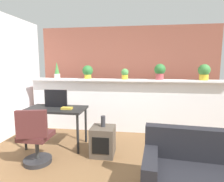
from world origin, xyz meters
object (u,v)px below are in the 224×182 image
(potted_plant_1, at_px, (88,71))
(vase_on_shelf, at_px, (103,121))
(office_chair, at_px, (36,141))
(book_on_desk, at_px, (67,108))
(tv_monitor, at_px, (56,98))
(potted_plant_3, at_px, (160,71))
(side_cube_shelf, at_px, (103,141))
(potted_plant_4, at_px, (204,72))
(desk, at_px, (56,112))
(potted_plant_2, at_px, (125,74))
(couch, at_px, (214,182))
(potted_plant_0, at_px, (57,71))

(potted_plant_1, xyz_separation_m, vase_on_shelf, (0.60, -1.20, -0.80))
(office_chair, height_order, vase_on_shelf, office_chair)
(vase_on_shelf, xyz_separation_m, book_on_desk, (-0.70, 0.13, 0.17))
(tv_monitor, xyz_separation_m, vase_on_shelf, (0.97, -0.27, -0.32))
(potted_plant_3, height_order, side_cube_shelf, potted_plant_3)
(potted_plant_3, relative_size, potted_plant_4, 1.02)
(potted_plant_4, height_order, desk, potted_plant_4)
(potted_plant_2, xyz_separation_m, desk, (-1.23, -0.95, -0.69))
(desk, relative_size, book_on_desk, 5.63)
(vase_on_shelf, relative_size, book_on_desk, 0.96)
(potted_plant_4, relative_size, side_cube_shelf, 0.68)
(potted_plant_2, distance_m, couch, 2.69)
(office_chair, bearing_deg, desk, 87.65)
(potted_plant_2, distance_m, potted_plant_3, 0.76)
(potted_plant_0, xyz_separation_m, couch, (2.78, -2.17, -1.13))
(office_chair, height_order, couch, office_chair)
(tv_monitor, distance_m, office_chair, 0.94)
(tv_monitor, bearing_deg, potted_plant_3, 23.96)
(potted_plant_2, xyz_separation_m, potted_plant_4, (1.67, 0.02, 0.06))
(potted_plant_1, xyz_separation_m, potted_plant_2, (0.88, -0.06, -0.04))
(potted_plant_2, bearing_deg, tv_monitor, -145.28)
(potted_plant_3, bearing_deg, potted_plant_0, -179.51)
(potted_plant_0, bearing_deg, potted_plant_4, 0.26)
(potted_plant_1, bearing_deg, side_cube_shelf, -64.38)
(potted_plant_0, relative_size, potted_plant_2, 1.63)
(potted_plant_1, distance_m, potted_plant_2, 0.88)
(potted_plant_2, height_order, tv_monitor, potted_plant_2)
(potted_plant_1, height_order, office_chair, potted_plant_1)
(desk, distance_m, office_chair, 0.75)
(potted_plant_4, height_order, book_on_desk, potted_plant_4)
(desk, height_order, office_chair, office_chair)
(potted_plant_4, relative_size, desk, 0.31)
(potted_plant_1, distance_m, potted_plant_4, 2.55)
(potted_plant_1, bearing_deg, potted_plant_4, -0.87)
(potted_plant_3, height_order, potted_plant_4, potted_plant_3)
(desk, height_order, vase_on_shelf, desk)
(potted_plant_4, height_order, couch, potted_plant_4)
(potted_plant_4, height_order, tv_monitor, potted_plant_4)
(potted_plant_0, bearing_deg, vase_on_shelf, -40.90)
(potted_plant_0, distance_m, couch, 3.71)
(potted_plant_2, height_order, book_on_desk, potted_plant_2)
(tv_monitor, bearing_deg, potted_plant_0, 112.02)
(potted_plant_0, distance_m, potted_plant_4, 3.28)
(potted_plant_4, bearing_deg, potted_plant_2, -179.31)
(couch, bearing_deg, tv_monitor, 151.86)
(book_on_desk, bearing_deg, office_chair, -113.04)
(potted_plant_2, distance_m, office_chair, 2.29)
(potted_plant_4, xyz_separation_m, tv_monitor, (-2.93, -0.89, -0.49))
(book_on_desk, bearing_deg, vase_on_shelf, -10.51)
(potted_plant_3, distance_m, side_cube_shelf, 1.98)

